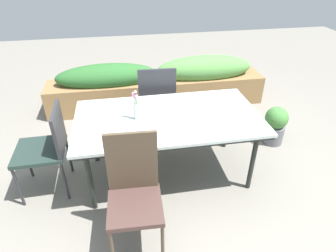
# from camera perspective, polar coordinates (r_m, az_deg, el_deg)

# --- Properties ---
(ground_plane) EXTENTS (12.00, 12.00, 0.00)m
(ground_plane) POSITION_cam_1_polar(r_m,az_deg,el_deg) (3.25, 1.28, -9.91)
(ground_plane) COLOR gray
(dining_table) EXTENTS (1.83, 1.00, 0.74)m
(dining_table) POSITION_cam_1_polar(r_m,az_deg,el_deg) (2.89, 0.00, 1.08)
(dining_table) COLOR silver
(dining_table) RESTS_ON ground
(chair_end_left) EXTENTS (0.48, 0.48, 0.91)m
(chair_end_left) POSITION_cam_1_polar(r_m,az_deg,el_deg) (3.04, -22.81, -3.48)
(chair_end_left) COLOR #24352F
(chair_end_left) RESTS_ON ground
(chair_far_side) EXTENTS (0.49, 0.49, 0.99)m
(chair_far_side) POSITION_cam_1_polar(r_m,az_deg,el_deg) (3.62, -2.28, 5.37)
(chair_far_side) COLOR #252E2D
(chair_far_side) RESTS_ON ground
(chair_near_left) EXTENTS (0.44, 0.44, 1.02)m
(chair_near_left) POSITION_cam_1_polar(r_m,az_deg,el_deg) (2.33, -6.76, -12.26)
(chair_near_left) COLOR #4B332E
(chair_near_left) RESTS_ON ground
(flower_vase) EXTENTS (0.06, 0.06, 0.31)m
(flower_vase) POSITION_cam_1_polar(r_m,az_deg,el_deg) (2.77, -6.43, 3.89)
(flower_vase) COLOR silver
(flower_vase) RESTS_ON dining_table
(planter_box) EXTENTS (3.32, 0.53, 0.76)m
(planter_box) POSITION_cam_1_polar(r_m,az_deg,el_deg) (4.52, -1.96, 8.34)
(planter_box) COLOR olive
(planter_box) RESTS_ON ground
(potted_plant) EXTENTS (0.28, 0.28, 0.50)m
(potted_plant) POSITION_cam_1_polar(r_m,az_deg,el_deg) (3.87, 20.42, 0.25)
(potted_plant) COLOR slate
(potted_plant) RESTS_ON ground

